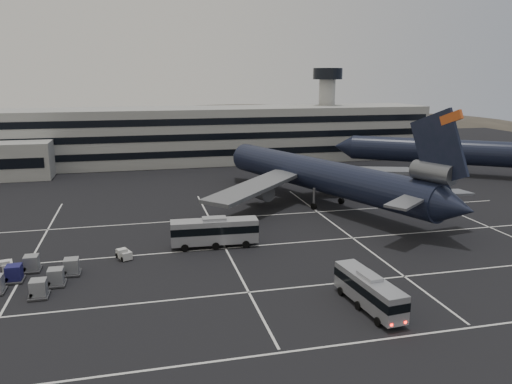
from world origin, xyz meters
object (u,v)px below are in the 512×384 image
at_px(uld_cluster, 35,275).
at_px(tug_a, 7,266).
at_px(bus_near, 369,290).
at_px(trijet_main, 323,175).
at_px(bus_far, 214,231).

bearing_deg(uld_cluster, tug_a, 129.68).
height_order(bus_near, uld_cluster, bus_near).
distance_m(trijet_main, bus_near, 39.84).
bearing_deg(tug_a, bus_far, -8.85).
height_order(bus_near, bus_far, bus_far).
relative_size(trijet_main, bus_near, 5.48).
relative_size(bus_near, uld_cluster, 0.96).
relative_size(trijet_main, bus_far, 4.80).
bearing_deg(bus_far, tug_a, 99.15).
height_order(trijet_main, bus_near, trijet_main).
distance_m(trijet_main, tug_a, 50.63).
distance_m(bus_far, tug_a, 24.89).
bearing_deg(uld_cluster, bus_far, 19.25).
relative_size(bus_far, uld_cluster, 1.10).
bearing_deg(trijet_main, uld_cluster, -171.23).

